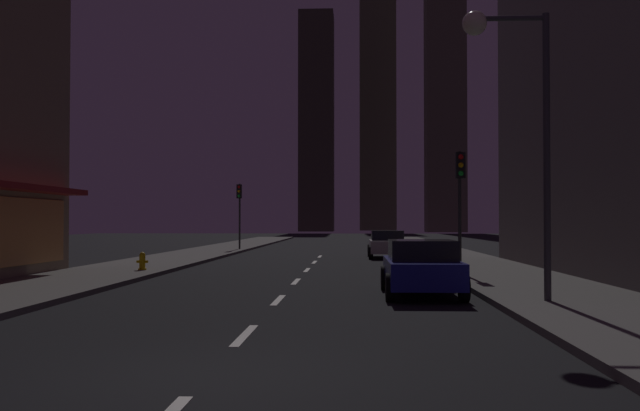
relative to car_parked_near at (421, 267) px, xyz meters
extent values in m
cube|color=black|center=(-3.60, 22.37, -0.79)|extent=(78.00, 136.00, 0.10)
cube|color=#605E59|center=(3.40, 22.37, -0.67)|extent=(4.00, 76.00, 0.15)
cube|color=#605E59|center=(-10.60, 22.37, -0.67)|extent=(4.00, 76.00, 0.15)
cube|color=silver|center=(-3.60, -6.43, -0.73)|extent=(0.16, 2.20, 0.01)
cube|color=silver|center=(-3.60, -1.23, -0.73)|extent=(0.16, 2.20, 0.01)
cube|color=silver|center=(-3.60, 3.97, -0.73)|extent=(0.16, 2.20, 0.01)
cube|color=silver|center=(-3.60, 9.17, -0.73)|extent=(0.16, 2.20, 0.01)
cube|color=silver|center=(-3.60, 14.37, -0.73)|extent=(0.16, 2.20, 0.01)
cube|color=silver|center=(-3.60, 19.57, -0.73)|extent=(0.16, 2.20, 0.01)
cube|color=#38352A|center=(-8.86, 114.64, 20.23)|extent=(6.60, 7.86, 41.95)
cube|color=#4A4637|center=(3.35, 128.05, 24.05)|extent=(7.57, 6.45, 49.59)
cube|color=#524E3E|center=(14.62, 105.90, 38.70)|extent=(6.99, 5.42, 78.87)
cube|color=navy|center=(0.00, 0.05, -0.13)|extent=(1.80, 4.20, 0.65)
cube|color=black|center=(0.00, -0.15, 0.43)|extent=(1.64, 2.00, 0.55)
cylinder|color=black|center=(-0.88, 1.45, -0.40)|extent=(0.22, 0.68, 0.68)
cylinder|color=black|center=(0.88, 1.45, -0.40)|extent=(0.22, 0.68, 0.68)
cylinder|color=black|center=(-0.88, -1.35, -0.40)|extent=(0.22, 0.68, 0.68)
cylinder|color=black|center=(0.88, -1.35, -0.40)|extent=(0.22, 0.68, 0.68)
sphere|color=white|center=(-0.55, 2.10, -0.08)|extent=(0.18, 0.18, 0.18)
sphere|color=white|center=(0.55, 2.10, -0.08)|extent=(0.18, 0.18, 0.18)
cube|color=silver|center=(0.00, 18.60, -0.13)|extent=(1.80, 4.20, 0.65)
cube|color=black|center=(0.00, 18.40, 0.43)|extent=(1.64, 2.00, 0.55)
cylinder|color=black|center=(-0.88, 20.00, -0.40)|extent=(0.22, 0.68, 0.68)
cylinder|color=black|center=(0.88, 20.00, -0.40)|extent=(0.22, 0.68, 0.68)
cylinder|color=black|center=(-0.88, 17.20, -0.40)|extent=(0.22, 0.68, 0.68)
cylinder|color=black|center=(0.88, 17.20, -0.40)|extent=(0.22, 0.68, 0.68)
sphere|color=white|center=(-0.55, 20.65, -0.08)|extent=(0.18, 0.18, 0.18)
sphere|color=white|center=(0.55, 20.65, -0.08)|extent=(0.18, 0.18, 0.18)
cylinder|color=gold|center=(-9.50, 6.93, -0.32)|extent=(0.22, 0.22, 0.55)
sphere|color=gold|center=(-9.50, 6.93, -0.04)|extent=(0.21, 0.21, 0.21)
cylinder|color=gold|center=(-9.50, 6.93, -0.56)|extent=(0.30, 0.30, 0.06)
cylinder|color=gold|center=(-9.66, 6.93, -0.29)|extent=(0.10, 0.10, 0.10)
cylinder|color=gold|center=(-9.34, 6.93, -0.29)|extent=(0.10, 0.10, 0.10)
cylinder|color=#2D2D2D|center=(1.90, 5.96, 1.51)|extent=(0.12, 0.12, 4.20)
cube|color=black|center=(1.90, 5.76, 3.11)|extent=(0.32, 0.24, 0.90)
sphere|color=red|center=(1.90, 5.63, 3.39)|extent=(0.18, 0.18, 0.18)
sphere|color=#F2B20C|center=(1.90, 5.63, 3.11)|extent=(0.18, 0.18, 0.18)
sphere|color=#19D833|center=(1.90, 5.63, 2.83)|extent=(0.18, 0.18, 0.18)
cylinder|color=#2D2D2D|center=(-9.10, 26.15, 1.51)|extent=(0.12, 0.12, 4.20)
cube|color=black|center=(-9.10, 25.95, 3.11)|extent=(0.32, 0.24, 0.90)
sphere|color=red|center=(-9.10, 25.82, 3.39)|extent=(0.18, 0.18, 0.18)
sphere|color=#F2B20C|center=(-9.10, 25.82, 3.11)|extent=(0.18, 0.18, 0.18)
sphere|color=#19D833|center=(-9.10, 25.82, 2.83)|extent=(0.18, 0.18, 0.18)
cylinder|color=#38383D|center=(2.60, -2.29, 2.66)|extent=(0.16, 0.16, 6.50)
cylinder|color=#38383D|center=(1.80, -2.29, 5.81)|extent=(1.60, 0.12, 0.12)
sphere|color=#FCF7CC|center=(1.00, -2.29, 5.71)|extent=(0.56, 0.56, 0.56)
camera|label=1|loc=(-1.76, -18.08, 1.20)|focal=38.82mm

